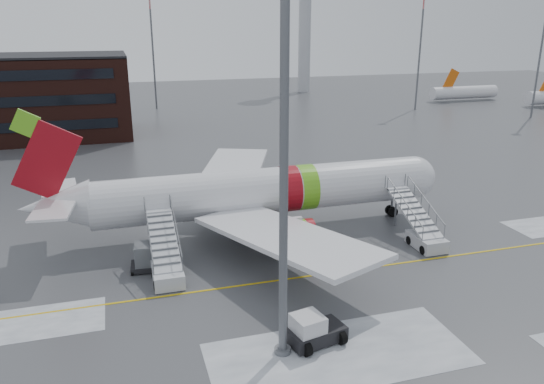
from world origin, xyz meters
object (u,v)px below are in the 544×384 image
object	(u,v)px
pushback_tug	(313,331)
light_mast_near	(284,86)
airstair_fwd	(422,232)
airliner	(254,193)
uld_container	(148,258)
airstair_aft	(166,263)

from	to	relation	value
pushback_tug	light_mast_near	world-z (taller)	light_mast_near
airstair_fwd	light_mast_near	world-z (taller)	light_mast_near
airliner	uld_container	xyz separation A→B (m)	(-9.19, -4.90, -2.50)
airstair_fwd	uld_container	distance (m)	21.27
airstair_fwd	uld_container	xyz separation A→B (m)	(-21.20, 1.64, -0.15)
airstair_fwd	airliner	bearing A→B (deg)	151.46
airstair_aft	uld_container	size ratio (longest dim) A/B	3.05
airliner	light_mast_near	distance (m)	20.53
pushback_tug	light_mast_near	size ratio (longest dim) A/B	0.13
airstair_fwd	uld_container	size ratio (longest dim) A/B	3.05
airstair_fwd	airstair_aft	size ratio (longest dim) A/B	1.00
uld_container	light_mast_near	bearing A→B (deg)	-63.43
airstair_fwd	light_mast_near	xyz separation A→B (m)	(-15.03, -10.71, 13.08)
airliner	airstair_fwd	xyz separation A→B (m)	(12.02, -6.54, -2.35)
airliner	light_mast_near	bearing A→B (deg)	-99.91
airliner	uld_container	bearing A→B (deg)	-151.93
airliner	light_mast_near	xyz separation A→B (m)	(-3.01, -17.25, 10.72)
airliner	airstair_fwd	bearing A→B (deg)	-28.54
airliner	uld_container	size ratio (longest dim) A/B	13.85
airstair_aft	light_mast_near	world-z (taller)	light_mast_near
airstair_fwd	light_mast_near	distance (m)	22.62
airliner	light_mast_near	world-z (taller)	light_mast_near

